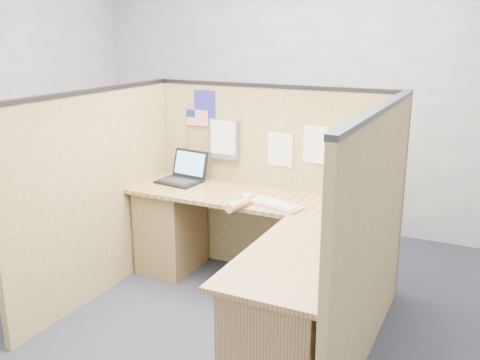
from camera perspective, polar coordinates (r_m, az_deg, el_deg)
The scene contains 13 objects.
floor at distance 3.73m, azimuth -3.07°, elevation -15.34°, with size 5.00×5.00×0.00m, color #21232F.
wall_back at distance 5.30m, azimuth 8.81°, elevation 9.86°, with size 5.00×5.00×0.00m, color gray.
cubicle_partitions at distance 3.75m, azimuth -0.07°, elevation -2.19°, with size 2.06×1.83×1.53m.
l_desk at distance 3.70m, azimuth 1.54°, elevation -8.72°, with size 1.95×1.75×0.73m.
laptop at distance 4.39m, azimuth -6.11°, elevation 0.65°, with size 0.36×0.36×0.24m.
keyboard at distance 3.76m, azimuth 3.49°, elevation -2.55°, with size 0.48×0.26×0.03m.
mouse at distance 3.85m, azimuth 0.84°, elevation -1.99°, with size 0.10×0.06×0.04m, color #B4B4B8.
hand_forearm at distance 3.74m, azimuth 0.14°, elevation -2.33°, with size 0.10×0.35×0.07m.
blue_poster at distance 4.37m, azimuth -3.79°, elevation 7.84°, with size 0.19×0.00×0.26m, color #242197.
american_flag at distance 4.42m, azimuth -4.84°, elevation 6.49°, with size 0.20×0.01×0.35m.
file_holder at distance 4.29m, azimuth -1.69°, elevation 4.37°, with size 0.25×0.05×0.32m.
paper_left at distance 4.13m, azimuth 4.32°, elevation 3.24°, with size 0.20×0.00×0.26m, color white.
paper_right at distance 4.03m, azimuth 7.79°, elevation 3.78°, with size 0.22×0.00×0.28m, color white.
Camera 1 is at (1.58, -2.78, 1.92)m, focal length 40.00 mm.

